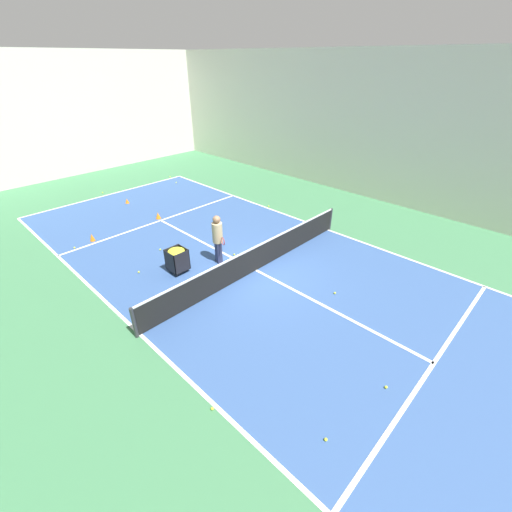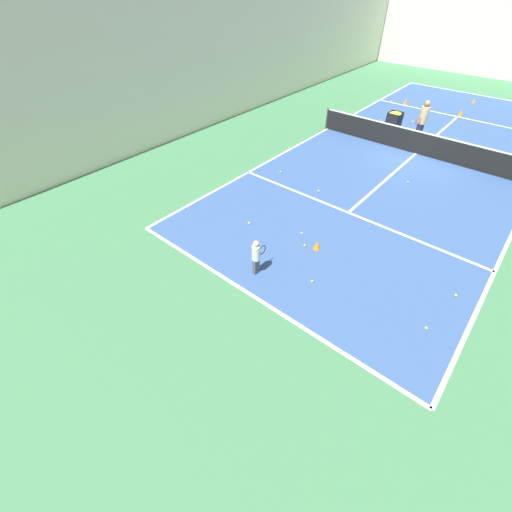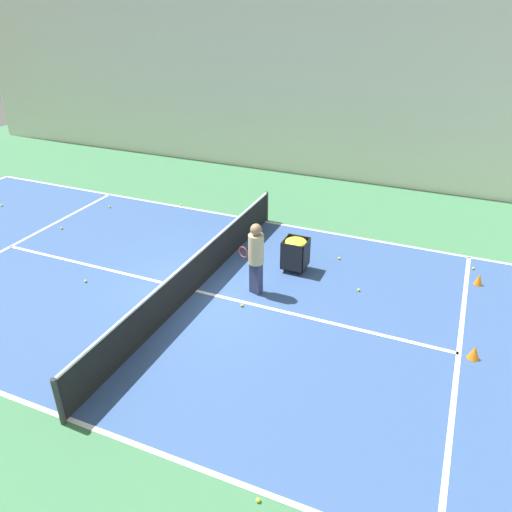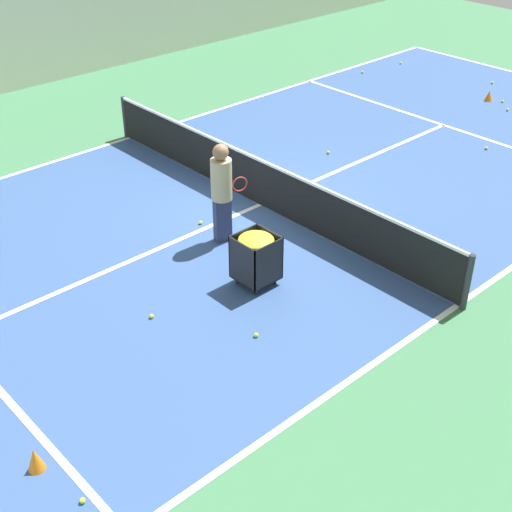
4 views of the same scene
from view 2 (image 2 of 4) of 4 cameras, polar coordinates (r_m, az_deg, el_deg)
ground_plane at (r=17.42m, az=25.06°, el=15.20°), size 36.12×36.12×0.00m
court_playing_area at (r=17.42m, az=25.06°, el=15.20°), size 9.08×22.31×0.00m
line_baseline_near at (r=8.87m, az=-0.46°, el=-6.71°), size 9.08×0.10×0.00m
line_baseline_far at (r=27.88m, az=33.47°, el=21.41°), size 9.08×0.10×0.00m
line_sideline_left at (r=18.96m, az=11.84°, el=20.04°), size 0.10×22.31×0.00m
line_service_near at (r=12.21m, az=15.15°, el=7.00°), size 9.08×0.10×0.00m
line_service_far at (r=23.09m, az=30.56°, el=19.36°), size 9.08×0.10×0.00m
line_centre_service at (r=17.42m, az=25.07°, el=15.21°), size 0.10×12.27×0.00m
hall_enclosure_left at (r=20.85m, az=-0.49°, el=32.60°), size 0.15×32.42×6.98m
tennis_net at (r=17.24m, az=25.55°, el=16.69°), size 9.38×0.10×0.98m
player_near_baseline at (r=9.06m, az=0.05°, el=0.17°), size 0.24×0.55×1.12m
coach_at_net at (r=18.45m, az=26.03°, el=19.91°), size 0.47×0.73×1.85m
ball_cart at (r=19.44m, az=22.12°, el=20.60°), size 0.62×0.62×0.91m
training_cone_0 at (r=26.03m, az=32.56°, el=20.97°), size 0.21×0.21×0.24m
training_cone_1 at (r=23.30m, az=30.98°, el=19.78°), size 0.24×0.24×0.30m
training_cone_2 at (r=10.33m, az=10.16°, el=1.81°), size 0.22×0.22×0.27m
training_cone_3 at (r=24.01m, az=23.70°, el=22.55°), size 0.21×0.21×0.31m
tennis_ball_0 at (r=14.30m, az=4.10°, el=13.80°), size 0.07×0.07×0.07m
tennis_ball_1 at (r=13.15m, az=10.41°, el=10.60°), size 0.07×0.07×0.07m
tennis_ball_2 at (r=9.31m, az=9.35°, el=-4.20°), size 0.07×0.07×0.07m
tennis_ball_3 at (r=28.36m, az=33.25°, el=21.82°), size 0.07×0.07×0.07m
tennis_ball_6 at (r=20.79m, az=20.04°, el=20.52°), size 0.07×0.07×0.07m
tennis_ball_7 at (r=9.11m, az=26.50°, el=-10.69°), size 0.07×0.07×0.07m
tennis_ball_8 at (r=10.89m, az=7.62°, el=3.80°), size 0.07×0.07×0.07m
tennis_ball_9 at (r=10.42m, az=8.12°, el=1.75°), size 0.07×0.07×0.07m
tennis_ball_10 at (r=21.15m, az=24.65°, el=19.68°), size 0.07×0.07×0.07m
tennis_ball_11 at (r=18.58m, az=27.09°, el=16.22°), size 0.07×0.07×0.07m
tennis_ball_12 at (r=14.78m, az=24.01°, el=11.23°), size 0.07×0.07×0.07m
tennis_ball_13 at (r=16.47m, az=5.56°, el=17.55°), size 0.07×0.07×0.07m
tennis_ball_14 at (r=24.15m, az=21.67°, el=22.85°), size 0.07×0.07×0.07m
tennis_ball_16 at (r=10.23m, az=30.34°, el=-5.66°), size 0.07×0.07×0.07m
tennis_ball_17 at (r=11.23m, az=-1.16°, el=5.50°), size 0.07×0.07×0.07m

